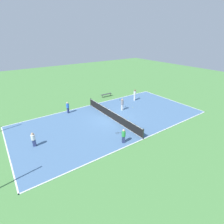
# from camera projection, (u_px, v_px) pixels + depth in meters

# --- Properties ---
(ground_plane) EXTENTS (80.00, 80.00, 0.00)m
(ground_plane) POSITION_uv_depth(u_px,v_px,m) (112.00, 119.00, 20.75)
(ground_plane) COLOR #518E47
(court_surface) EXTENTS (10.68, 22.05, 0.02)m
(court_surface) POSITION_uv_depth(u_px,v_px,m) (112.00, 119.00, 20.75)
(court_surface) COLOR #4C729E
(court_surface) RESTS_ON ground_plane
(tennis_net) EXTENTS (10.48, 0.10, 1.05)m
(tennis_net) POSITION_uv_depth(u_px,v_px,m) (112.00, 115.00, 20.52)
(tennis_net) COLOR black
(tennis_net) RESTS_ON court_surface
(bench) EXTENTS (0.36, 1.87, 0.45)m
(bench) POSITION_uv_depth(u_px,v_px,m) (106.00, 94.00, 27.81)
(bench) COLOR #333338
(bench) RESTS_ON ground_plane
(player_near_blue) EXTENTS (0.42, 0.42, 1.47)m
(player_near_blue) POSITION_uv_depth(u_px,v_px,m) (68.00, 107.00, 21.93)
(player_near_blue) COLOR navy
(player_near_blue) RESTS_ON court_surface
(player_far_green) EXTENTS (0.73, 0.98, 1.41)m
(player_far_green) POSITION_uv_depth(u_px,v_px,m) (123.00, 135.00, 15.91)
(player_far_green) COLOR navy
(player_far_green) RESTS_ON court_surface
(player_far_white) EXTENTS (0.79, 0.96, 1.67)m
(player_far_white) POSITION_uv_depth(u_px,v_px,m) (135.00, 94.00, 26.03)
(player_far_white) COLOR white
(player_far_white) RESTS_ON court_surface
(player_near_white) EXTENTS (0.48, 0.48, 1.38)m
(player_near_white) POSITION_uv_depth(u_px,v_px,m) (33.00, 139.00, 15.43)
(player_near_white) COLOR navy
(player_near_white) RESTS_ON court_surface
(player_baseline_gray) EXTENTS (0.97, 0.48, 1.59)m
(player_baseline_gray) POSITION_uv_depth(u_px,v_px,m) (122.00, 104.00, 22.71)
(player_baseline_gray) COLOR white
(player_baseline_gray) RESTS_ON court_surface
(tennis_ball_left_sideline) EXTENTS (0.07, 0.07, 0.07)m
(tennis_ball_left_sideline) POSITION_uv_depth(u_px,v_px,m) (129.00, 117.00, 21.00)
(tennis_ball_left_sideline) COLOR #CCE033
(tennis_ball_left_sideline) RESTS_ON court_surface
(tennis_ball_midcourt) EXTENTS (0.07, 0.07, 0.07)m
(tennis_ball_midcourt) POSITION_uv_depth(u_px,v_px,m) (65.00, 115.00, 21.68)
(tennis_ball_midcourt) COLOR #CCE033
(tennis_ball_midcourt) RESTS_ON court_surface
(tennis_ball_right_alley) EXTENTS (0.07, 0.07, 0.07)m
(tennis_ball_right_alley) POSITION_uv_depth(u_px,v_px,m) (194.00, 109.00, 23.34)
(tennis_ball_right_alley) COLOR #CCE033
(tennis_ball_right_alley) RESTS_ON court_surface
(tennis_ball_far_baseline) EXTENTS (0.07, 0.07, 0.07)m
(tennis_ball_far_baseline) POSITION_uv_depth(u_px,v_px,m) (133.00, 108.00, 23.76)
(tennis_ball_far_baseline) COLOR #CCE033
(tennis_ball_far_baseline) RESTS_ON court_surface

